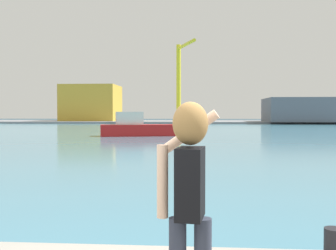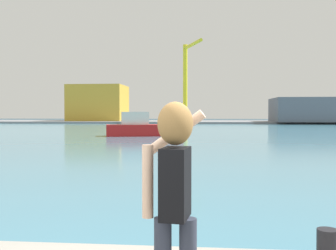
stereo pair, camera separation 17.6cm
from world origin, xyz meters
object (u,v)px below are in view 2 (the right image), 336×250
at_px(warehouse_right, 310,110).
at_px(port_crane, 187,75).
at_px(warehouse_left, 98,103).
at_px(boat_moored, 142,128).
at_px(person_photographer, 174,187).
at_px(harbor_bollard, 327,245).

distance_m(warehouse_right, port_crane, 27.66).
xyz_separation_m(warehouse_left, warehouse_right, (48.47, -7.07, -1.75)).
distance_m(warehouse_left, warehouse_right, 49.01).
relative_size(boat_moored, port_crane, 0.45).
xyz_separation_m(person_photographer, harbor_bollard, (1.59, 1.42, -0.88)).
bearing_deg(boat_moored, harbor_bollard, -91.82).
bearing_deg(warehouse_left, port_crane, -17.00).
xyz_separation_m(person_photographer, boat_moored, (-6.03, 36.12, -0.83)).
height_order(warehouse_left, warehouse_right, warehouse_left).
distance_m(person_photographer, warehouse_right, 88.87).
relative_size(harbor_bollard, warehouse_left, 0.03).
bearing_deg(port_crane, boat_moored, -92.25).
bearing_deg(harbor_bollard, port_crane, 93.81).
bearing_deg(person_photographer, boat_moored, 16.68).
relative_size(person_photographer, boat_moored, 0.22).
relative_size(person_photographer, warehouse_right, 0.11).
distance_m(boat_moored, warehouse_right, 57.46).
relative_size(person_photographer, warehouse_left, 0.13).
relative_size(boat_moored, warehouse_left, 0.60).
xyz_separation_m(warehouse_left, port_crane, (21.96, -6.71, 6.14)).
bearing_deg(warehouse_left, boat_moored, -70.65).
relative_size(person_photographer, harbor_bollard, 4.80).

